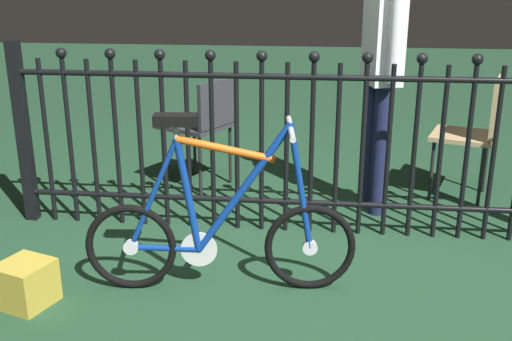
% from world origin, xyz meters
% --- Properties ---
extents(ground_plane, '(20.00, 20.00, 0.00)m').
position_xyz_m(ground_plane, '(0.00, 0.00, 0.00)').
color(ground_plane, '#1D4028').
extents(iron_fence, '(3.35, 0.07, 1.12)m').
position_xyz_m(iron_fence, '(-0.06, 0.75, 0.57)').
color(iron_fence, black).
rests_on(iron_fence, ground).
extents(bicycle, '(1.32, 0.40, 0.89)m').
position_xyz_m(bicycle, '(-0.30, -0.00, 0.32)').
color(bicycle, black).
rests_on(bicycle, ground).
extents(chair_tan, '(0.51, 0.51, 0.84)m').
position_xyz_m(chair_tan, '(1.21, 1.44, 0.51)').
color(chair_tan, black).
rests_on(chair_tan, ground).
extents(chair_charcoal, '(0.58, 0.58, 0.80)m').
position_xyz_m(chair_charcoal, '(-0.66, 1.45, 0.50)').
color(chair_charcoal, black).
rests_on(chair_charcoal, ground).
extents(person_visitor, '(0.25, 0.46, 1.67)m').
position_xyz_m(person_visitor, '(0.53, 1.16, 1.00)').
color(person_visitor, '#191E3F').
rests_on(person_visitor, ground).
extents(display_crate, '(0.28, 0.28, 0.21)m').
position_xyz_m(display_crate, '(-1.19, -0.25, 0.11)').
color(display_crate, '#B29933').
rests_on(display_crate, ground).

